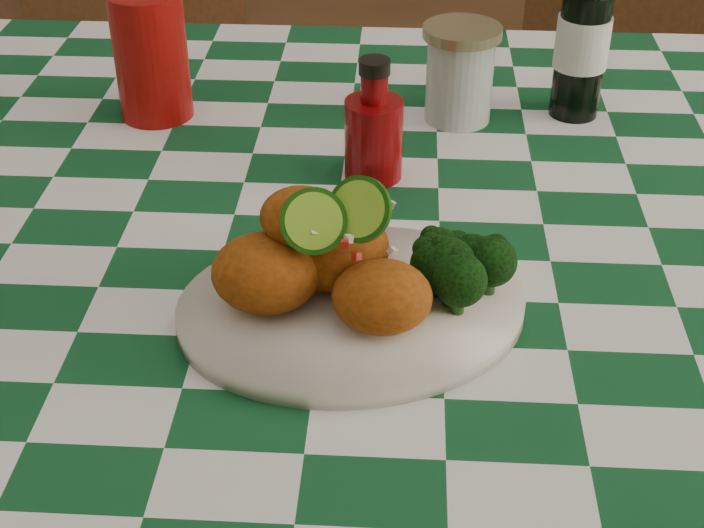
# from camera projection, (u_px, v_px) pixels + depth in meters

# --- Properties ---
(dining_table) EXTENTS (1.66, 1.06, 0.79)m
(dining_table) POSITION_uv_depth(u_px,v_px,m) (339.00, 491.00, 1.20)
(dining_table) COLOR #0F4823
(dining_table) RESTS_ON ground
(plate) EXTENTS (0.35, 0.30, 0.02)m
(plate) POSITION_uv_depth(u_px,v_px,m) (352.00, 308.00, 0.84)
(plate) COLOR silver
(plate) RESTS_ON dining_table
(fried_chicken_pile) EXTENTS (0.17, 0.13, 0.11)m
(fried_chicken_pile) POSITION_uv_depth(u_px,v_px,m) (342.00, 246.00, 0.80)
(fried_chicken_pile) COLOR #A84C10
(fried_chicken_pile) RESTS_ON plate
(broccoli_side) EXTENTS (0.07, 0.07, 0.06)m
(broccoli_side) POSITION_uv_depth(u_px,v_px,m) (461.00, 269.00, 0.82)
(broccoli_side) COLOR black
(broccoli_side) RESTS_ON plate
(red_tumbler) EXTENTS (0.09, 0.09, 0.15)m
(red_tumbler) POSITION_uv_depth(u_px,v_px,m) (151.00, 56.00, 1.13)
(red_tumbler) COLOR #900A07
(red_tumbler) RESTS_ON dining_table
(ketchup_bottle) EXTENTS (0.06, 0.06, 0.13)m
(ketchup_bottle) POSITION_uv_depth(u_px,v_px,m) (374.00, 120.00, 1.01)
(ketchup_bottle) COLOR #710508
(ketchup_bottle) RESTS_ON dining_table
(mason_jar) EXTENTS (0.12, 0.12, 0.11)m
(mason_jar) POSITION_uv_depth(u_px,v_px,m) (460.00, 74.00, 1.13)
(mason_jar) COLOR #B2BCBA
(mason_jar) RESTS_ON dining_table
(beer_bottle) EXTENTS (0.07, 0.07, 0.22)m
(beer_bottle) POSITION_uv_depth(u_px,v_px,m) (585.00, 26.00, 1.11)
(beer_bottle) COLOR black
(beer_bottle) RESTS_ON dining_table
(wooden_chair_left) EXTENTS (0.53, 0.54, 0.89)m
(wooden_chair_left) POSITION_uv_depth(u_px,v_px,m) (165.00, 153.00, 1.81)
(wooden_chair_left) COLOR #472814
(wooden_chair_left) RESTS_ON ground
(wooden_chair_right) EXTENTS (0.57, 0.59, 1.00)m
(wooden_chair_right) POSITION_uv_depth(u_px,v_px,m) (624.00, 134.00, 1.75)
(wooden_chair_right) COLOR #472814
(wooden_chair_right) RESTS_ON ground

